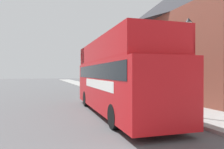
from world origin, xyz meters
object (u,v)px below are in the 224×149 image
object	(u,v)px
lamp_post_second	(123,62)
lamp_post_third	(98,61)
parked_car_ahead_of_bus	(97,91)
tour_bus	(117,81)
lamp_post_nearest	(188,49)

from	to	relation	value
lamp_post_second	lamp_post_third	bearing A→B (deg)	89.74
parked_car_ahead_of_bus	lamp_post_third	world-z (taller)	lamp_post_third
tour_bus	lamp_post_third	xyz separation A→B (m)	(2.66, 14.04, 1.90)
parked_car_ahead_of_bus	lamp_post_nearest	bearing A→B (deg)	-77.22
lamp_post_nearest	lamp_post_third	xyz separation A→B (m)	(-0.09, 16.58, 0.30)
lamp_post_nearest	lamp_post_third	distance (m)	16.59
tour_bus	lamp_post_nearest	distance (m)	4.07
lamp_post_third	parked_car_ahead_of_bus	bearing A→B (deg)	-105.55
lamp_post_third	lamp_post_second	bearing A→B (deg)	-90.26
lamp_post_nearest	lamp_post_second	xyz separation A→B (m)	(-0.13, 8.29, -0.25)
parked_car_ahead_of_bus	lamp_post_second	world-z (taller)	lamp_post_second
lamp_post_second	lamp_post_third	distance (m)	8.31
tour_bus	lamp_post_second	xyz separation A→B (m)	(2.62, 5.75, 1.34)
parked_car_ahead_of_bus	tour_bus	bearing A→B (deg)	-94.03
tour_bus	lamp_post_second	world-z (taller)	lamp_post_second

